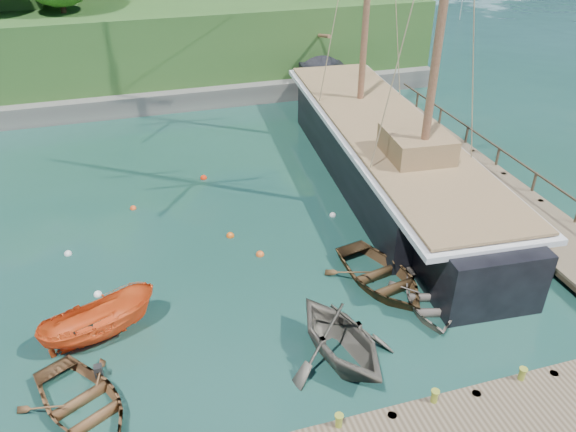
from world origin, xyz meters
name	(u,v)px	position (x,y,z in m)	size (l,w,h in m)	color
ground	(313,318)	(0.00, 0.00, 0.00)	(160.00, 160.00, 0.00)	#113424
dock_east	(481,180)	(11.50, 7.00, 0.43)	(3.20, 24.00, 1.10)	#4D3F2E
bollard_2	(431,415)	(2.00, -5.10, 0.00)	(0.26, 0.26, 0.45)	olive
bollard_3	(516,392)	(5.00, -5.10, 0.00)	(0.26, 0.26, 0.45)	olive
rowboat_0	(84,411)	(-8.00, -1.96, 0.00)	(3.00, 4.20, 0.87)	brown
rowboat_1	(339,359)	(0.16, -2.19, 0.00)	(3.76, 4.36, 2.30)	#58544A
rowboat_2	(380,283)	(3.18, 1.15, 0.00)	(3.32, 4.65, 0.96)	brown
rowboat_3	(429,305)	(4.42, -0.58, 0.00)	(2.74, 3.84, 0.80)	slate
motorboat_orange	(103,337)	(-7.41, 1.18, 0.00)	(1.55, 4.11, 1.59)	#E8561F
cabin_boat_white	(456,257)	(7.00, 1.85, 0.00)	(1.91, 5.07, 1.96)	white
schooner	(384,156)	(7.16, 9.54, 1.22)	(7.05, 29.55, 22.00)	black
mooring_buoy_0	(98,295)	(-7.56, 3.60, 0.00)	(0.32, 0.32, 0.32)	white
mooring_buoy_1	(230,236)	(-1.84, 6.16, 0.00)	(0.36, 0.36, 0.36)	#DA5A14
mooring_buoy_2	(260,255)	(-0.91, 4.38, 0.00)	(0.36, 0.36, 0.36)	#DD5A1F
mooring_buoy_3	(333,216)	(3.18, 6.50, 0.00)	(0.31, 0.31, 0.31)	white
mooring_buoy_4	(133,209)	(-5.87, 9.88, 0.00)	(0.30, 0.30, 0.30)	#E74E1E
mooring_buoy_5	(204,178)	(-2.08, 12.04, 0.00)	(0.35, 0.35, 0.35)	red
mooring_buoy_6	(68,254)	(-8.76, 6.77, 0.00)	(0.33, 0.33, 0.33)	silver
headland	(4,9)	(-12.88, 31.36, 5.54)	(51.00, 19.31, 12.90)	#474744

